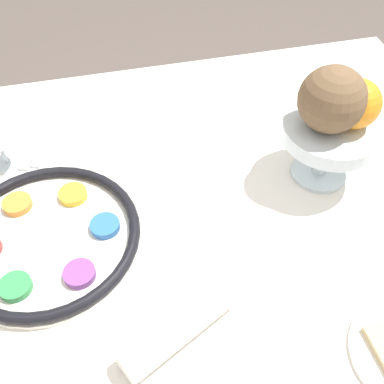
# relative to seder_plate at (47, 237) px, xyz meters

# --- Properties ---
(ground_plane) EXTENTS (8.00, 8.00, 0.00)m
(ground_plane) POSITION_rel_seder_plate_xyz_m (0.26, -0.03, -0.79)
(ground_plane) COLOR #564C47
(dining_table) EXTENTS (1.32, 1.06, 0.78)m
(dining_table) POSITION_rel_seder_plate_xyz_m (0.26, -0.03, -0.40)
(dining_table) COLOR white
(dining_table) RESTS_ON ground_plane
(seder_plate) EXTENTS (0.33, 0.33, 0.03)m
(seder_plate) POSITION_rel_seder_plate_xyz_m (0.00, 0.00, 0.00)
(seder_plate) COLOR silver
(seder_plate) RESTS_ON dining_table
(fruit_stand) EXTENTS (0.18, 0.18, 0.13)m
(fruit_stand) POSITION_rel_seder_plate_xyz_m (0.54, 0.05, 0.08)
(fruit_stand) COLOR silver
(fruit_stand) RESTS_ON dining_table
(orange_fruit) EXTENTS (0.09, 0.09, 0.09)m
(orange_fruit) POSITION_rel_seder_plate_xyz_m (0.57, 0.04, 0.16)
(orange_fruit) COLOR orange
(orange_fruit) RESTS_ON fruit_stand
(coconut) EXTENTS (0.12, 0.12, 0.12)m
(coconut) POSITION_rel_seder_plate_xyz_m (0.53, 0.05, 0.17)
(coconut) COLOR brown
(coconut) RESTS_ON fruit_stand
(napkin_roll) EXTENTS (0.20, 0.13, 0.05)m
(napkin_roll) POSITION_rel_seder_plate_xyz_m (0.19, -0.22, 0.01)
(napkin_roll) COLOR white
(napkin_roll) RESTS_ON dining_table
(fork_left) EXTENTS (0.08, 0.18, 0.01)m
(fork_left) POSITION_rel_seder_plate_xyz_m (-0.02, 0.28, -0.01)
(fork_left) COLOR silver
(fork_left) RESTS_ON dining_table
(fork_right) EXTENTS (0.09, 0.17, 0.01)m
(fork_right) POSITION_rel_seder_plate_xyz_m (0.01, 0.28, -0.01)
(fork_right) COLOR silver
(fork_right) RESTS_ON dining_table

